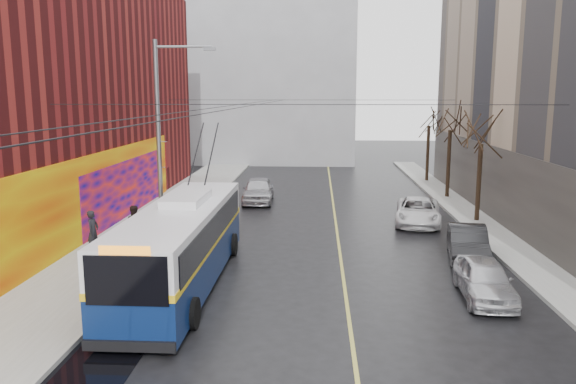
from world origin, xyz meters
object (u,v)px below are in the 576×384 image
trolleybus (182,243)px  pedestrian_a (93,231)px  parked_car_c (418,211)px  parked_car_b (468,243)px  pedestrian_c (161,222)px  streetlight_pole (162,139)px  tree_near (482,129)px  tree_far (429,116)px  pedestrian_b (136,227)px  tree_mid (451,118)px  parked_car_a (484,279)px  following_car (258,190)px

trolleybus → pedestrian_a: size_ratio=6.52×
trolleybus → parked_car_c: size_ratio=2.39×
parked_car_b → pedestrian_c: size_ratio=2.19×
streetlight_pole → pedestrian_a: 4.85m
tree_near → parked_car_c: size_ratio=1.31×
tree_far → parked_car_c: (-3.20, -14.49, -4.46)m
tree_near → tree_far: size_ratio=0.97×
pedestrian_b → tree_mid: bearing=2.2°
tree_near → parked_car_a: (-2.90, -11.45, -4.31)m
tree_mid → parked_car_b: bearing=-99.3°
tree_far → trolleybus: 28.20m
trolleybus → parked_car_c: bearing=45.3°
trolleybus → pedestrian_b: 5.18m
pedestrian_a → pedestrian_c: size_ratio=0.93×
streetlight_pole → following_car: size_ratio=1.95×
tree_near → parked_car_c: bearing=-171.3°
following_car → pedestrian_a: bearing=-116.9°
pedestrian_c → parked_car_c: bearing=-124.2°
streetlight_pole → tree_near: size_ratio=1.41×
tree_mid → parked_car_c: size_ratio=1.37×
following_car → pedestrian_c: pedestrian_c is taller
trolleybus → pedestrian_a: bearing=143.5°
pedestrian_b → tree_far: bearing=14.2°
tree_mid → pedestrian_c: (-15.50, -12.46, -4.14)m
parked_car_a → following_car: size_ratio=0.85×
trolleybus → tree_mid: bearing=53.2°
streetlight_pole → pedestrian_b: (-1.19, -0.43, -3.76)m
tree_near → tree_far: bearing=90.0°
tree_near → following_car: tree_near is taller
parked_car_c → tree_mid: bearing=76.3°
pedestrian_a → pedestrian_c: bearing=-48.3°
tree_far → trolleybus: bearing=-118.4°
tree_mid → parked_car_b: (-2.27, -13.87, -4.56)m
pedestrian_b → tree_near: bearing=-15.7°
tree_far → trolleybus: tree_far is taller
streetlight_pole → parked_car_a: size_ratio=2.29×
parked_car_c → pedestrian_c: (-12.30, -4.97, 0.43)m
tree_near → following_car: 13.89m
tree_mid → parked_car_a: size_ratio=1.70×
tree_far → pedestrian_c: (-15.50, -19.46, -4.03)m
pedestrian_a → pedestrian_c: 2.96m
tree_near → trolleybus: (-13.30, -10.60, -3.44)m
parked_car_c → pedestrian_b: size_ratio=2.59×
tree_far → pedestrian_a: size_ratio=3.67×
pedestrian_b → parked_car_c: bearing=-12.9°
streetlight_pole → following_car: 12.16m
tree_far → following_car: 15.75m
streetlight_pole → tree_far: size_ratio=1.37×
tree_mid → pedestrian_b: 21.55m
streetlight_pole → pedestrian_c: streetlight_pole is taller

